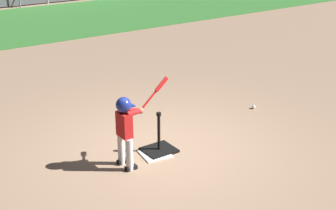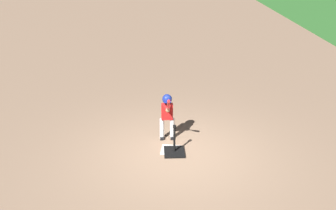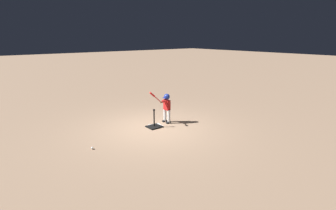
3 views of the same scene
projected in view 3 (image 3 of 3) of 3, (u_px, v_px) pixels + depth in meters
ground_plane at (153, 128)px, 9.47m from camera, size 90.00×90.00×0.00m
home_plate at (156, 126)px, 9.72m from camera, size 0.50×0.50×0.02m
batting_tee at (154, 125)px, 9.58m from camera, size 0.51×0.46×0.68m
batter_child at (166, 105)px, 9.92m from camera, size 0.90×0.35×1.31m
baseball at (92, 148)px, 7.71m from camera, size 0.07×0.07×0.07m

